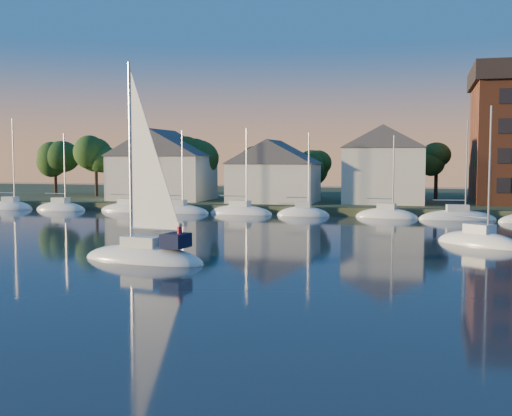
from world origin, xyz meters
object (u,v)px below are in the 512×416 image
(drifting_sailboat_right, at_px, (479,244))
(clubhouse_east, at_px, (385,164))
(hero_sailboat, at_px, (145,252))
(clubhouse_west, at_px, (162,164))
(clubhouse_centre, at_px, (274,170))

(drifting_sailboat_right, bearing_deg, clubhouse_east, 144.92)
(hero_sailboat, relative_size, drifting_sailboat_right, 1.19)
(clubhouse_east, bearing_deg, drifting_sailboat_right, -73.41)
(clubhouse_west, xyz_separation_m, clubhouse_centre, (16.00, -1.00, -0.80))
(hero_sailboat, bearing_deg, clubhouse_centre, -78.39)
(clubhouse_centre, relative_size, hero_sailboat, 0.82)
(clubhouse_centre, bearing_deg, clubhouse_east, 8.13)
(clubhouse_centre, height_order, drifting_sailboat_right, drifting_sailboat_right)
(clubhouse_east, distance_m, hero_sailboat, 46.69)
(clubhouse_west, relative_size, hero_sailboat, 0.97)
(clubhouse_west, height_order, hero_sailboat, hero_sailboat)
(hero_sailboat, bearing_deg, clubhouse_east, -96.04)
(drifting_sailboat_right, bearing_deg, hero_sailboat, -109.30)
(drifting_sailboat_right, bearing_deg, clubhouse_west, -178.94)
(clubhouse_centre, relative_size, clubhouse_east, 1.10)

